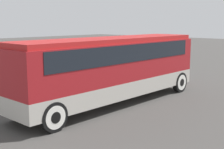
# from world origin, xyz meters

# --- Properties ---
(ground_plane) EXTENTS (120.00, 120.00, 0.00)m
(ground_plane) POSITION_xyz_m (0.00, 0.00, 0.00)
(ground_plane) COLOR #423F3D
(tour_bus) EXTENTS (11.00, 2.55, 3.26)m
(tour_bus) POSITION_xyz_m (0.10, 0.00, 1.97)
(tour_bus) COLOR #B7B2A8
(tour_bus) RESTS_ON ground_plane
(parked_car_near) EXTENTS (4.44, 1.89, 1.38)m
(parked_car_near) POSITION_xyz_m (2.13, 7.27, 0.70)
(parked_car_near) COLOR #7A6B5B
(parked_car_near) RESTS_ON ground_plane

